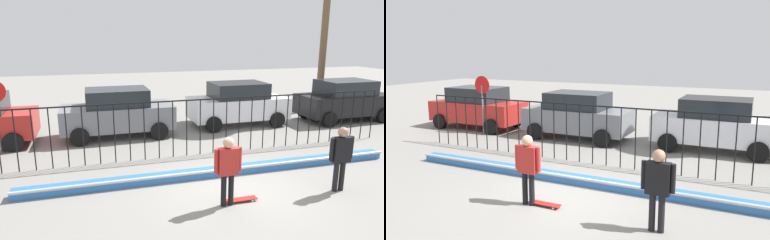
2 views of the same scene
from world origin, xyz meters
The scene contains 10 objects.
ground_plane centered at (0.00, 0.00, 0.00)m, with size 60.00×60.00×0.00m, color gray.
bowl_coping_ledge centered at (0.00, 1.00, 0.12)m, with size 11.00×0.40×0.27m.
perimeter_fence centered at (0.00, 2.91, 1.16)m, with size 14.04×0.04×1.89m.
skateboarder centered at (-0.51, -0.77, 1.00)m, with size 0.68×0.25×1.67m.
skateboard centered at (-0.12, -0.70, 0.06)m, with size 0.80×0.20×0.07m.
camera_operator centered at (2.55, -0.83, 1.02)m, with size 0.69×0.26×1.70m.
parked_car_red centered at (-7.56, 5.94, 0.97)m, with size 4.30×2.12×1.90m.
parked_car_gray centered at (-2.44, 5.95, 0.97)m, with size 4.30×2.12×1.90m.
parked_car_white centered at (2.83, 6.31, 0.97)m, with size 4.30×2.12×1.90m.
stop_sign centered at (-6.50, 4.99, 1.62)m, with size 0.76×0.07×2.50m.
Camera 2 is at (4.25, -8.02, 3.60)m, focal length 36.12 mm.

